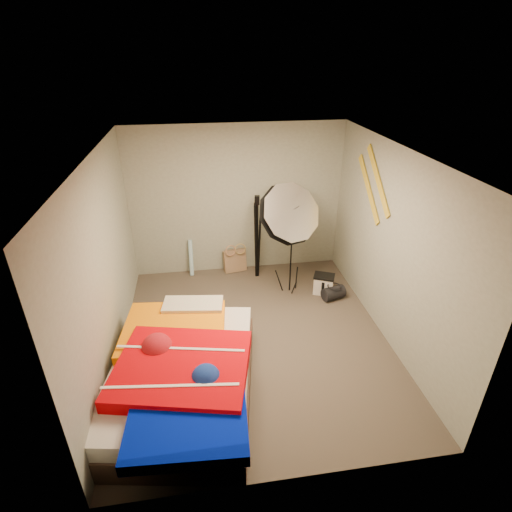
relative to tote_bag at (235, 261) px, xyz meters
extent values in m
plane|color=brown|center=(0.08, -1.90, -0.19)|extent=(4.00, 4.00, 0.00)
plane|color=silver|center=(0.08, -1.90, 2.31)|extent=(4.00, 4.00, 0.00)
plane|color=#9CA192|center=(0.08, 0.10, 1.06)|extent=(3.50, 0.00, 3.50)
plane|color=#9CA192|center=(0.08, -3.90, 1.06)|extent=(3.50, 0.00, 3.50)
plane|color=#9CA192|center=(-1.67, -1.90, 1.06)|extent=(0.00, 4.00, 4.00)
plane|color=#9CA192|center=(1.83, -1.90, 1.06)|extent=(0.00, 4.00, 4.00)
cube|color=#A28060|center=(0.00, 0.00, 0.00)|extent=(0.41, 0.24, 0.40)
cylinder|color=#5EADD3|center=(-0.75, 0.00, 0.12)|extent=(0.09, 0.18, 0.63)
cube|color=white|center=(1.32, -0.93, -0.05)|extent=(0.36, 0.31, 0.30)
cylinder|color=black|center=(1.43, -1.12, -0.09)|extent=(0.39, 0.30, 0.21)
cube|color=gold|center=(1.81, -1.30, 1.76)|extent=(0.02, 0.91, 0.78)
cube|color=gold|center=(1.81, -1.05, 1.56)|extent=(0.02, 0.91, 0.78)
cube|color=#452F26|center=(-0.87, -2.74, -0.05)|extent=(1.84, 2.37, 0.28)
cube|color=silver|center=(-0.87, -2.74, 0.18)|extent=(1.79, 2.32, 0.19)
cube|color=orange|center=(-0.95, -2.24, 0.32)|extent=(1.28, 1.14, 0.15)
cube|color=red|center=(-0.85, -2.91, 0.34)|extent=(1.57, 1.41, 0.17)
cube|color=#0015CA|center=(-0.80, -3.57, 0.31)|extent=(1.13, 0.93, 0.13)
cube|color=#D69BA1|center=(-0.72, -1.84, 0.36)|extent=(0.79, 0.44, 0.15)
cylinder|color=black|center=(0.81, -0.77, 0.55)|extent=(0.03, 0.03, 1.48)
cube|color=black|center=(0.81, -0.77, 1.24)|extent=(0.06, 0.06, 0.09)
cone|color=silver|center=(0.69, -0.93, 1.19)|extent=(1.04, 0.87, 1.09)
cylinder|color=black|center=(0.36, -0.24, 0.46)|extent=(0.05, 0.05, 1.31)
cube|color=black|center=(0.36, -0.24, 1.18)|extent=(0.09, 0.09, 0.14)
camera|label=1|loc=(-0.56, -6.11, 3.33)|focal=28.00mm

